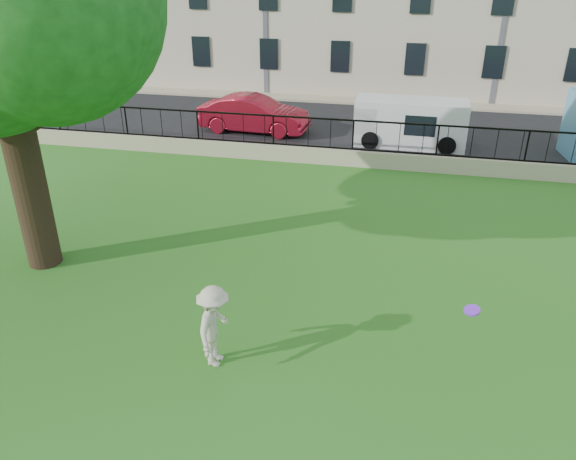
% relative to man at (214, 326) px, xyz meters
% --- Properties ---
extents(ground, '(120.00, 120.00, 0.00)m').
position_rel_man_xyz_m(ground, '(1.26, -0.22, -0.84)').
color(ground, '#285F16').
rests_on(ground, ground).
extents(retaining_wall, '(50.00, 0.40, 0.60)m').
position_rel_man_xyz_m(retaining_wall, '(1.26, 11.78, -0.54)').
color(retaining_wall, tan).
rests_on(retaining_wall, ground).
extents(iron_railing, '(50.00, 0.05, 1.13)m').
position_rel_man_xyz_m(iron_railing, '(1.26, 11.78, 0.31)').
color(iron_railing, black).
rests_on(iron_railing, retaining_wall).
extents(street, '(60.00, 9.00, 0.01)m').
position_rel_man_xyz_m(street, '(1.26, 16.48, -0.84)').
color(street, black).
rests_on(street, ground).
extents(sidewalk, '(60.00, 1.40, 0.12)m').
position_rel_man_xyz_m(sidewalk, '(1.26, 21.68, -0.78)').
color(sidewalk, tan).
rests_on(sidewalk, ground).
extents(man, '(0.65, 1.10, 1.69)m').
position_rel_man_xyz_m(man, '(0.00, 0.00, 0.00)').
color(man, '#BFB59B').
rests_on(man, ground).
extents(frisbee, '(0.32, 0.33, 0.12)m').
position_rel_man_xyz_m(frisbee, '(4.53, 0.12, 0.95)').
color(frisbee, '#7325D6').
extents(red_sedan, '(4.86, 1.99, 1.57)m').
position_rel_man_xyz_m(red_sedan, '(-3.44, 15.18, -0.06)').
color(red_sedan, '#A71429').
rests_on(red_sedan, street).
extents(white_van, '(4.45, 1.81, 1.86)m').
position_rel_man_xyz_m(white_van, '(3.26, 14.74, 0.09)').
color(white_van, silver).
rests_on(white_van, street).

